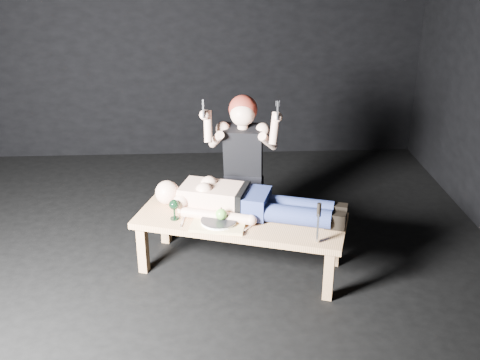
{
  "coord_description": "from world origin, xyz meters",
  "views": [
    {
      "loc": [
        0.09,
        -4.03,
        2.51
      ],
      "look_at": [
        0.29,
        -0.04,
        0.75
      ],
      "focal_mm": 42.86,
      "sensor_mm": 36.0,
      "label": 1
    }
  ],
  "objects_px": {
    "table": "(240,243)",
    "goblet": "(174,210)",
    "serving_tray": "(219,224)",
    "carving_knife": "(318,223)",
    "lying_man": "(249,199)",
    "kneeling_woman": "(244,162)"
  },
  "relations": [
    {
      "from": "table",
      "to": "goblet",
      "type": "height_order",
      "value": "goblet"
    },
    {
      "from": "table",
      "to": "goblet",
      "type": "distance_m",
      "value": 0.59
    },
    {
      "from": "serving_tray",
      "to": "carving_knife",
      "type": "relative_size",
      "value": 1.3
    },
    {
      "from": "lying_man",
      "to": "carving_knife",
      "type": "distance_m",
      "value": 0.66
    },
    {
      "from": "lying_man",
      "to": "goblet",
      "type": "relative_size",
      "value": 9.43
    },
    {
      "from": "lying_man",
      "to": "serving_tray",
      "type": "bearing_deg",
      "value": -125.31
    },
    {
      "from": "lying_man",
      "to": "kneeling_woman",
      "type": "height_order",
      "value": "kneeling_woman"
    },
    {
      "from": "kneeling_woman",
      "to": "carving_knife",
      "type": "distance_m",
      "value": 1.14
    },
    {
      "from": "table",
      "to": "goblet",
      "type": "xyz_separation_m",
      "value": [
        -0.51,
        0.01,
        0.31
      ]
    },
    {
      "from": "serving_tray",
      "to": "kneeling_woman",
      "type": "bearing_deg",
      "value": 72.6
    },
    {
      "from": "kneeling_woman",
      "to": "goblet",
      "type": "height_order",
      "value": "kneeling_woman"
    },
    {
      "from": "goblet",
      "to": "carving_knife",
      "type": "bearing_deg",
      "value": -21.63
    },
    {
      "from": "goblet",
      "to": "table",
      "type": "bearing_deg",
      "value": -1.01
    },
    {
      "from": "table",
      "to": "carving_knife",
      "type": "xyz_separation_m",
      "value": [
        0.53,
        -0.4,
        0.38
      ]
    },
    {
      "from": "lying_man",
      "to": "goblet",
      "type": "bearing_deg",
      "value": -156.21
    },
    {
      "from": "goblet",
      "to": "carving_knife",
      "type": "relative_size",
      "value": 0.53
    },
    {
      "from": "kneeling_woman",
      "to": "serving_tray",
      "type": "bearing_deg",
      "value": -98.85
    },
    {
      "from": "kneeling_woman",
      "to": "lying_man",
      "type": "bearing_deg",
      "value": -80.66
    },
    {
      "from": "kneeling_woman",
      "to": "goblet",
      "type": "xyz_separation_m",
      "value": [
        -0.57,
        -0.63,
        -0.13
      ]
    },
    {
      "from": "goblet",
      "to": "serving_tray",
      "type": "bearing_deg",
      "value": -19.37
    },
    {
      "from": "lying_man",
      "to": "kneeling_woman",
      "type": "xyz_separation_m",
      "value": [
        -0.01,
        0.56,
        0.08
      ]
    },
    {
      "from": "goblet",
      "to": "carving_knife",
      "type": "distance_m",
      "value": 1.12
    }
  ]
}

